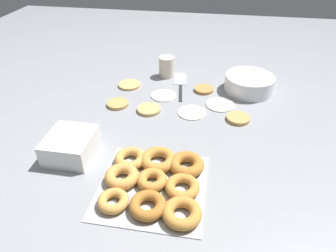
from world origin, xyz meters
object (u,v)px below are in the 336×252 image
object	(u,v)px
pancake_2	(118,104)
pancake_3	(149,109)
donut_tray	(155,181)
pancake_4	(220,104)
pancake_7	(238,118)
container_stack	(71,146)
pancake_5	(164,95)
paper_cup	(167,67)
pancake_0	(129,85)
pancake_6	(204,89)
spatula	(180,81)
pancake_1	(192,112)
batter_bowl	(249,83)

from	to	relation	value
pancake_2	pancake_3	xyz separation A→B (m)	(0.13, -0.02, -0.00)
donut_tray	pancake_4	bearing A→B (deg)	70.08
pancake_7	donut_tray	size ratio (longest dim) A/B	0.29
container_stack	pancake_5	bearing A→B (deg)	62.67
pancake_4	paper_cup	distance (m)	0.35
pancake_0	container_stack	xyz separation A→B (m)	(-0.05, -0.49, 0.03)
pancake_6	donut_tray	bearing A→B (deg)	-99.56
paper_cup	pancake_7	bearing A→B (deg)	-44.69
paper_cup	spatula	world-z (taller)	paper_cup
pancake_0	pancake_1	distance (m)	0.35
pancake_0	pancake_3	world-z (taller)	pancake_3
pancake_1	paper_cup	bearing A→B (deg)	116.45
pancake_0	paper_cup	bearing A→B (deg)	40.97
pancake_6	spatula	bearing A→B (deg)	150.09
donut_tray	spatula	world-z (taller)	donut_tray
pancake_5	pancake_7	bearing A→B (deg)	-23.10
pancake_2	spatula	distance (m)	0.33
pancake_4	spatula	distance (m)	0.26
pancake_2	donut_tray	world-z (taller)	donut_tray
pancake_5	pancake_6	world-z (taller)	pancake_6
pancake_0	spatula	bearing A→B (deg)	19.32
batter_bowl	pancake_3	bearing A→B (deg)	-149.30
pancake_4	donut_tray	size ratio (longest dim) A/B	0.38
pancake_7	pancake_6	bearing A→B (deg)	124.43
pancake_1	pancake_3	bearing A→B (deg)	-175.87
spatula	pancake_7	bearing A→B (deg)	-144.23
spatula	pancake_4	bearing A→B (deg)	-140.77
pancake_0	spatula	world-z (taller)	pancake_0
pancake_7	container_stack	distance (m)	0.61
pancake_0	pancake_3	size ratio (longest dim) A/B	1.08
pancake_4	batter_bowl	size ratio (longest dim) A/B	0.55
pancake_3	pancake_7	xyz separation A→B (m)	(0.35, -0.01, 0.00)
pancake_7	batter_bowl	distance (m)	0.25
container_stack	spatula	world-z (taller)	container_stack
pancake_4	pancake_2	bearing A→B (deg)	-170.39
pancake_7	pancake_3	bearing A→B (deg)	178.88
pancake_4	pancake_7	world-z (taller)	pancake_7
pancake_3	batter_bowl	world-z (taller)	batter_bowl
pancake_7	container_stack	xyz separation A→B (m)	(-0.53, -0.29, 0.03)
pancake_2	donut_tray	distance (m)	0.47
pancake_2	pancake_3	distance (m)	0.14
pancake_5	pancake_0	bearing A→B (deg)	158.74
batter_bowl	container_stack	xyz separation A→B (m)	(-0.58, -0.53, 0.00)
donut_tray	paper_cup	bearing A→B (deg)	97.11
pancake_7	pancake_1	bearing A→B (deg)	173.91
pancake_6	container_stack	size ratio (longest dim) A/B	0.55
pancake_0	container_stack	world-z (taller)	container_stack
paper_cup	pancake_1	bearing A→B (deg)	-63.55
pancake_2	container_stack	distance (m)	0.33
pancake_2	pancake_7	world-z (taller)	pancake_7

